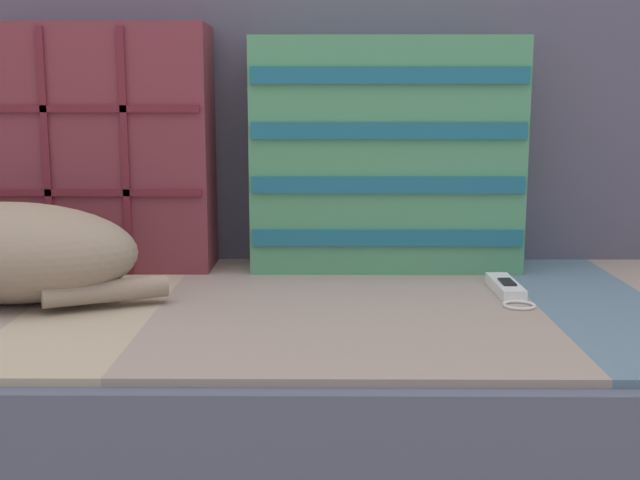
{
  "coord_description": "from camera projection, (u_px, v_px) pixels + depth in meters",
  "views": [
    {
      "loc": [
        0.06,
        -1.09,
        0.72
      ],
      "look_at": [
        0.05,
        0.05,
        0.52
      ],
      "focal_mm": 45.0,
      "sensor_mm": 36.0,
      "label": 1
    }
  ],
  "objects": [
    {
      "name": "sofa_backrest",
      "position": [
        295.0,
        118.0,
        1.56
      ],
      "size": [
        1.94,
        0.14,
        0.53
      ],
      "color": "#514C60",
      "rests_on": "couch"
    },
    {
      "name": "game_remote_far",
      "position": [
        506.0,
        288.0,
        1.26
      ],
      "size": [
        0.05,
        0.18,
        0.02
      ],
      "color": "white",
      "rests_on": "couch"
    },
    {
      "name": "throw_pillow_quilted",
      "position": [
        97.0,
        149.0,
        1.42
      ],
      "size": [
        0.41,
        0.14,
        0.43
      ],
      "color": "brown",
      "rests_on": "couch"
    },
    {
      "name": "throw_pillow_striped",
      "position": [
        386.0,
        155.0,
        1.42
      ],
      "size": [
        0.48,
        0.14,
        0.41
      ],
      "color": "#4C9366",
      "rests_on": "couch"
    },
    {
      "name": "couch",
      "position": [
        289.0,
        422.0,
        1.29
      ],
      "size": [
        1.98,
        0.84,
        0.42
      ],
      "color": "gray",
      "rests_on": "ground_plane"
    }
  ]
}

